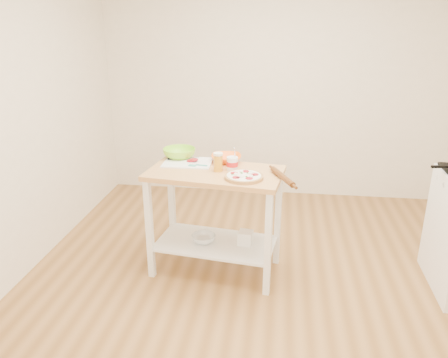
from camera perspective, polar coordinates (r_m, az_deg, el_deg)
room_shell at (r=2.95m, az=5.75°, el=6.60°), size 4.04×4.54×2.74m
prep_island at (r=3.57m, az=-1.14°, el=-2.82°), size 1.13×0.72×0.90m
pizza at (r=3.31m, az=2.63°, el=0.34°), size 0.30×0.30×0.05m
cutting_board at (r=3.68m, az=-4.75°, el=2.21°), size 0.40×0.30×0.04m
spatula at (r=3.57m, az=-3.51°, el=1.80°), size 0.16×0.05×0.01m
knife at (r=3.76m, az=-5.90°, el=2.71°), size 0.26×0.11×0.01m
orange_bowl at (r=3.69m, az=0.29°, el=2.70°), size 0.28×0.28×0.06m
green_bowl at (r=3.81m, az=-5.85°, el=3.36°), size 0.34×0.34×0.09m
beer_pint at (r=3.45m, az=-0.78°, el=2.25°), size 0.08×0.08×0.15m
yogurt_tub at (r=3.48m, az=1.09°, el=2.02°), size 0.09×0.09×0.20m
rolling_pin at (r=3.31m, az=7.64°, el=0.27°), size 0.19×0.36×0.04m
shelf_glass_bowl at (r=3.73m, az=-2.67°, el=-7.76°), size 0.23×0.23×0.06m
shelf_bin at (r=3.69m, az=2.81°, el=-7.66°), size 0.13×0.13×0.11m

